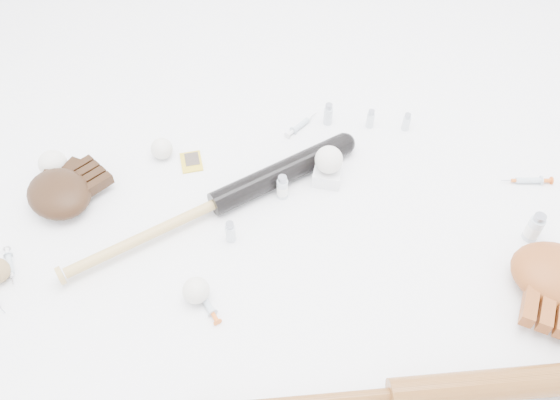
# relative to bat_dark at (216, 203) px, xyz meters

# --- Properties ---
(bat_dark) EXTENTS (0.77, 0.66, 0.07)m
(bat_dark) POSITION_rel_bat_dark_xyz_m (0.00, 0.00, 0.00)
(bat_dark) COLOR black
(bat_dark) RESTS_ON ground
(bat_wood) EXTENTS (0.94, 0.27, 0.07)m
(bat_wood) POSITION_rel_bat_dark_xyz_m (0.48, -0.48, 0.00)
(bat_wood) COLOR brown
(bat_wood) RESTS_ON ground
(glove_dark) EXTENTS (0.34, 0.34, 0.09)m
(glove_dark) POSITION_rel_bat_dark_xyz_m (-0.44, -0.02, 0.01)
(glove_dark) COLOR black
(glove_dark) RESTS_ON ground
(glove_tan) EXTENTS (0.35, 0.35, 0.10)m
(glove_tan) POSITION_rel_bat_dark_xyz_m (0.89, -0.14, 0.02)
(glove_tan) COLOR brown
(glove_tan) RESTS_ON ground
(trading_card) EXTENTS (0.09, 0.10, 0.00)m
(trading_card) POSITION_rel_bat_dark_xyz_m (-0.12, 0.18, -0.03)
(trading_card) COLOR gold
(trading_card) RESTS_ON ground
(pedestal) EXTENTS (0.09, 0.09, 0.04)m
(pedestal) POSITION_rel_bat_dark_xyz_m (0.30, 0.16, -0.01)
(pedestal) COLOR white
(pedestal) RESTS_ON ground
(baseball_on_pedestal) EXTENTS (0.08, 0.08, 0.08)m
(baseball_on_pedestal) POSITION_rel_bat_dark_xyz_m (0.30, 0.16, 0.05)
(baseball_on_pedestal) COLOR silver
(baseball_on_pedestal) RESTS_ON pedestal
(baseball_left) EXTENTS (0.08, 0.08, 0.08)m
(baseball_left) POSITION_rel_bat_dark_xyz_m (-0.51, 0.09, 0.01)
(baseball_left) COLOR silver
(baseball_left) RESTS_ON ground
(baseball_upper) EXTENTS (0.07, 0.07, 0.07)m
(baseball_upper) POSITION_rel_bat_dark_xyz_m (-0.21, 0.20, -0.00)
(baseball_upper) COLOR silver
(baseball_upper) RESTS_ON ground
(baseball_mid) EXTENTS (0.07, 0.07, 0.07)m
(baseball_mid) POSITION_rel_bat_dark_xyz_m (0.01, -0.28, -0.00)
(baseball_mid) COLOR silver
(baseball_mid) RESTS_ON ground
(syringe_1) EXTENTS (0.11, 0.13, 0.02)m
(syringe_1) POSITION_rel_bat_dark_xyz_m (0.03, -0.30, -0.03)
(syringe_1) COLOR #ADBCC6
(syringe_1) RESTS_ON ground
(syringe_2) EXTENTS (0.11, 0.15, 0.02)m
(syringe_2) POSITION_rel_bat_dark_xyz_m (0.20, 0.38, -0.02)
(syringe_2) COLOR #ADBCC6
(syringe_2) RESTS_ON ground
(syringe_4) EXTENTS (0.17, 0.05, 0.02)m
(syringe_4) POSITION_rel_bat_dark_xyz_m (0.89, 0.22, -0.02)
(syringe_4) COLOR #ADBCC6
(syringe_4) RESTS_ON ground
(syringe_5) EXTENTS (0.09, 0.13, 0.02)m
(syringe_5) POSITION_rel_bat_dark_xyz_m (-0.50, -0.25, -0.03)
(syringe_5) COLOR #ADBCC6
(syringe_5) RESTS_ON ground
(vial_0) EXTENTS (0.02, 0.02, 0.07)m
(vial_0) POSITION_rel_bat_dark_xyz_m (0.42, 0.42, -0.00)
(vial_0) COLOR silver
(vial_0) RESTS_ON ground
(vial_1) EXTENTS (0.02, 0.02, 0.06)m
(vial_1) POSITION_rel_bat_dark_xyz_m (0.54, 0.42, -0.00)
(vial_1) COLOR silver
(vial_1) RESTS_ON ground
(vial_2) EXTENTS (0.03, 0.03, 0.08)m
(vial_2) POSITION_rel_bat_dark_xyz_m (0.18, 0.08, 0.01)
(vial_2) COLOR silver
(vial_2) RESTS_ON ground
(vial_3) EXTENTS (0.04, 0.04, 0.09)m
(vial_3) POSITION_rel_bat_dark_xyz_m (0.86, 0.01, 0.01)
(vial_3) COLOR silver
(vial_3) RESTS_ON ground
(vial_4) EXTENTS (0.03, 0.03, 0.07)m
(vial_4) POSITION_rel_bat_dark_xyz_m (0.06, -0.09, -0.00)
(vial_4) COLOR silver
(vial_4) RESTS_ON ground
(vial_5) EXTENTS (0.03, 0.03, 0.08)m
(vial_5) POSITION_rel_bat_dark_xyz_m (0.29, 0.42, 0.00)
(vial_5) COLOR silver
(vial_5) RESTS_ON ground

